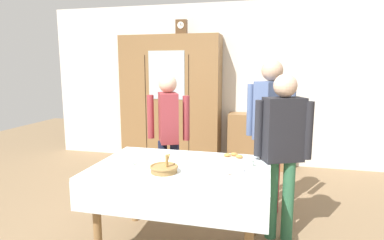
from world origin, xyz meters
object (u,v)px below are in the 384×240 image
Objects in this scene: person_behind_table_right at (168,127)px; mantel_clock at (182,27)px; tea_cup_mid_right at (154,156)px; bread_basket at (164,168)px; tea_cup_mid_left at (225,172)px; spoon_near_left at (203,159)px; tea_cup_front_edge at (240,169)px; pastry_plate at (233,157)px; bookshelf_low at (258,141)px; spoon_near_right at (107,169)px; spoon_back_edge at (156,154)px; wall_cabinet at (171,100)px; tea_cup_far_right at (130,163)px; person_behind_table_left at (270,121)px; person_near_right_end at (283,142)px; book_stack at (259,112)px; tea_cup_far_left at (250,163)px; dining_table at (180,179)px.

mantel_clock is at bearing 100.06° from person_behind_table_right.
bread_basket is (0.22, -0.34, 0.01)m from tea_cup_mid_right.
tea_cup_mid_left reaches higher than spoon_near_left.
tea_cup_mid_right is at bearing 168.14° from tea_cup_front_edge.
bread_basket is at bearing -133.74° from pastry_plate.
bookshelf_low is 4.09× the size of bread_basket.
bookshelf_low is at bearing 67.65° from spoon_near_right.
spoon_near_left is at bearing 142.27° from tea_cup_front_edge.
mantel_clock is at bearing 112.41° from tea_cup_mid_left.
mantel_clock reaches higher than spoon_back_edge.
wall_cabinet reaches higher than tea_cup_far_right.
person_behind_table_left reaches higher than spoon_near_left.
tea_cup_front_edge is 0.97m from tea_cup_far_right.
bread_basket is at bearing -63.30° from spoon_back_edge.
person_near_right_end is (0.97, 0.57, 0.15)m from bread_basket.
book_stack is at bearing 70.06° from tea_cup_mid_right.
wall_cabinet is at bearing 106.33° from bread_basket.
spoon_near_left is at bearing -4.49° from spoon_back_edge.
tea_cup_far_left is (0.01, -2.47, -0.11)m from book_stack.
pastry_plate is at bearing -94.05° from book_stack.
tea_cup_mid_left is (1.12, -2.71, -1.48)m from mantel_clock.
tea_cup_mid_left is at bearing -130.74° from person_near_right_end.
person_behind_table_right is (-0.56, 0.65, 0.16)m from spoon_near_left.
spoon_near_right is (-0.50, -0.05, -0.03)m from bread_basket.
tea_cup_front_edge is 0.48m from spoon_near_left.
person_near_right_end reaches higher than dining_table.
person_near_right_end reaches higher than tea_cup_mid_left.
bookshelf_low is 3.10m from spoon_near_right.
bread_basket is at bearing -103.53° from bookshelf_low.
bread_basket is (0.81, -2.76, -0.27)m from wall_cabinet.
bookshelf_low reaches higher than spoon_near_left.
tea_cup_far_right is (-1.03, -2.70, 0.36)m from bookshelf_low.
person_behind_table_right reaches higher than dining_table.
tea_cup_far_left is 0.46m from spoon_near_left.
dining_table is 0.90× the size of person_behind_table_left.
tea_cup_mid_left is 0.08× the size of person_behind_table_left.
dining_table is 0.38m from tea_cup_mid_right.
spoon_near_left is 0.07× the size of person_near_right_end.
dining_table is 0.24m from bread_basket.
book_stack is 1.41× the size of tea_cup_front_edge.
tea_cup_far_right is 0.37m from bread_basket.
tea_cup_front_edge is (0.53, -0.00, 0.14)m from dining_table.
wall_cabinet reaches higher than bread_basket.
dining_table is 1.06m from person_behind_table_right.
mantel_clock reaches higher than tea_cup_far_left.
tea_cup_far_right is 1.09× the size of spoon_back_edge.
pastry_plate is at bearing -175.38° from person_near_right_end.
book_stack is at bearing 69.21° from tea_cup_far_right.
person_near_right_end is at bearing -78.60° from person_behind_table_left.
person_behind_table_right reaches higher than tea_cup_mid_left.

